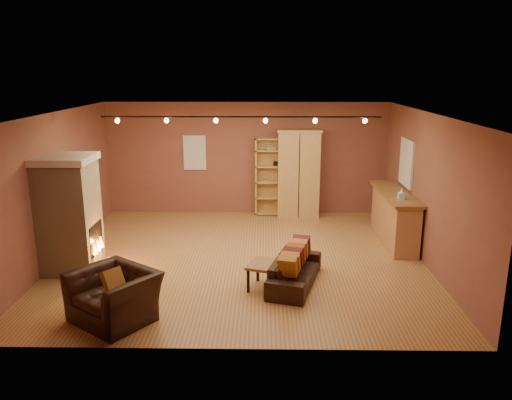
{
  "coord_description": "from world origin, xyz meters",
  "views": [
    {
      "loc": [
        0.44,
        -9.1,
        3.57
      ],
      "look_at": [
        0.29,
        0.2,
        1.13
      ],
      "focal_mm": 35.0,
      "sensor_mm": 36.0,
      "label": 1
    }
  ],
  "objects_px": {
    "bookcase": "(271,176)",
    "coffee_table": "(267,267)",
    "armoire": "(298,173)",
    "armchair": "(114,288)",
    "loveseat": "(295,265)",
    "bar_counter": "(394,217)",
    "fireplace": "(70,214)"
  },
  "relations": [
    {
      "from": "bookcase",
      "to": "coffee_table",
      "type": "xyz_separation_m",
      "value": [
        -0.12,
        -4.5,
        -0.61
      ]
    },
    {
      "from": "bar_counter",
      "to": "armchair",
      "type": "relative_size",
      "value": 1.68
    },
    {
      "from": "fireplace",
      "to": "bookcase",
      "type": "relative_size",
      "value": 1.09
    },
    {
      "from": "loveseat",
      "to": "armchair",
      "type": "xyz_separation_m",
      "value": [
        -2.71,
        -1.28,
        0.15
      ]
    },
    {
      "from": "bar_counter",
      "to": "coffee_table",
      "type": "distance_m",
      "value": 3.62
    },
    {
      "from": "armchair",
      "to": "coffee_table",
      "type": "bearing_deg",
      "value": 62.58
    },
    {
      "from": "bar_counter",
      "to": "coffee_table",
      "type": "bearing_deg",
      "value": -138.5
    },
    {
      "from": "bar_counter",
      "to": "armchair",
      "type": "height_order",
      "value": "bar_counter"
    },
    {
      "from": "fireplace",
      "to": "coffee_table",
      "type": "xyz_separation_m",
      "value": [
        3.53,
        -0.75,
        -0.68
      ]
    },
    {
      "from": "armchair",
      "to": "fireplace",
      "type": "bearing_deg",
      "value": 161.03
    },
    {
      "from": "armoire",
      "to": "loveseat",
      "type": "bearing_deg",
      "value": -94.37
    },
    {
      "from": "armoire",
      "to": "bar_counter",
      "type": "xyz_separation_m",
      "value": [
        1.91,
        -1.93,
        -0.54
      ]
    },
    {
      "from": "fireplace",
      "to": "armoire",
      "type": "xyz_separation_m",
      "value": [
        4.33,
        3.57,
        0.03
      ]
    },
    {
      "from": "fireplace",
      "to": "armoire",
      "type": "height_order",
      "value": "armoire"
    },
    {
      "from": "bookcase",
      "to": "armchair",
      "type": "relative_size",
      "value": 1.43
    },
    {
      "from": "armoire",
      "to": "loveseat",
      "type": "height_order",
      "value": "armoire"
    },
    {
      "from": "fireplace",
      "to": "loveseat",
      "type": "distance_m",
      "value": 4.11
    },
    {
      "from": "armoire",
      "to": "bar_counter",
      "type": "relative_size",
      "value": 0.95
    },
    {
      "from": "bar_counter",
      "to": "fireplace",
      "type": "bearing_deg",
      "value": -165.26
    },
    {
      "from": "bar_counter",
      "to": "loveseat",
      "type": "bearing_deg",
      "value": -135.1
    },
    {
      "from": "armoire",
      "to": "armchair",
      "type": "height_order",
      "value": "armoire"
    },
    {
      "from": "fireplace",
      "to": "loveseat",
      "type": "height_order",
      "value": "fireplace"
    },
    {
      "from": "bar_counter",
      "to": "loveseat",
      "type": "height_order",
      "value": "bar_counter"
    },
    {
      "from": "armoire",
      "to": "armchair",
      "type": "bearing_deg",
      "value": -119.08
    },
    {
      "from": "fireplace",
      "to": "bar_counter",
      "type": "distance_m",
      "value": 6.47
    },
    {
      "from": "bookcase",
      "to": "fireplace",
      "type": "bearing_deg",
      "value": -134.3
    },
    {
      "from": "bookcase",
      "to": "coffee_table",
      "type": "distance_m",
      "value": 4.54
    },
    {
      "from": "fireplace",
      "to": "armoire",
      "type": "bearing_deg",
      "value": 39.55
    },
    {
      "from": "bookcase",
      "to": "loveseat",
      "type": "xyz_separation_m",
      "value": [
        0.36,
        -4.33,
        -0.64
      ]
    },
    {
      "from": "coffee_table",
      "to": "armoire",
      "type": "bearing_deg",
      "value": 79.59
    },
    {
      "from": "bookcase",
      "to": "bar_counter",
      "type": "relative_size",
      "value": 0.85
    },
    {
      "from": "fireplace",
      "to": "coffee_table",
      "type": "distance_m",
      "value": 3.68
    }
  ]
}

